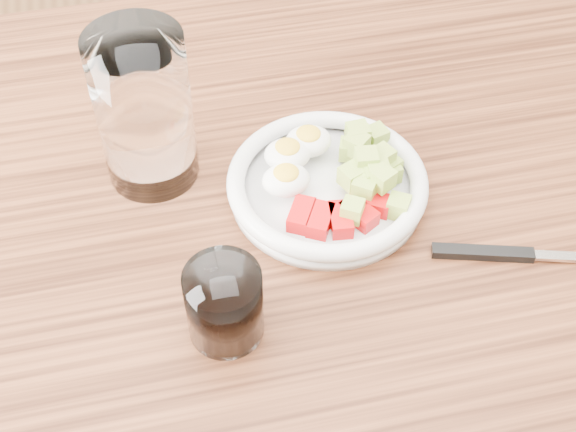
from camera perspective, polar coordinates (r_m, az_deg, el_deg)
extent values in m
cube|color=brown|center=(0.79, 0.87, -2.80)|extent=(1.50, 0.90, 0.04)
cylinder|color=silver|center=(0.81, 2.78, 1.75)|extent=(0.19, 0.19, 0.01)
torus|color=silver|center=(0.80, 2.82, 2.47)|extent=(0.20, 0.20, 0.02)
cube|color=red|center=(0.77, 0.95, 0.08)|extent=(0.04, 0.04, 0.02)
cube|color=red|center=(0.77, 2.32, -0.30)|extent=(0.04, 0.04, 0.02)
cube|color=red|center=(0.77, 3.77, -0.26)|extent=(0.02, 0.04, 0.02)
cube|color=red|center=(0.78, 5.06, 0.17)|extent=(0.04, 0.04, 0.02)
cube|color=red|center=(0.79, 5.98, 0.94)|extent=(0.04, 0.04, 0.02)
ellipsoid|color=white|center=(0.81, -0.03, 4.42)|extent=(0.05, 0.04, 0.03)
ellipsoid|color=yellow|center=(0.81, -0.03, 4.95)|extent=(0.03, 0.03, 0.01)
ellipsoid|color=white|center=(0.83, 1.45, 5.34)|extent=(0.05, 0.04, 0.03)
ellipsoid|color=yellow|center=(0.82, 1.47, 5.87)|extent=(0.03, 0.03, 0.01)
ellipsoid|color=white|center=(0.79, -0.13, 2.56)|extent=(0.05, 0.04, 0.03)
ellipsoid|color=yellow|center=(0.78, -0.13, 3.10)|extent=(0.03, 0.03, 0.01)
cube|color=#B4CC4E|center=(0.83, 4.98, 5.80)|extent=(0.02, 0.02, 0.02)
cube|color=#B4CC4E|center=(0.79, 5.92, 2.03)|extent=(0.02, 0.02, 0.02)
cube|color=#B4CC4E|center=(0.81, 6.97, 2.99)|extent=(0.02, 0.02, 0.02)
cube|color=#B4CC4E|center=(0.79, 5.58, 3.92)|extent=(0.02, 0.02, 0.02)
cube|color=#B4CC4E|center=(0.78, 6.73, 2.66)|extent=(0.03, 0.03, 0.02)
cube|color=#B4CC4E|center=(0.82, 4.90, 5.07)|extent=(0.03, 0.03, 0.02)
cube|color=#B4CC4E|center=(0.76, 4.60, 0.40)|extent=(0.03, 0.03, 0.02)
cube|color=#B4CC4E|center=(0.83, 4.36, 4.74)|extent=(0.02, 0.02, 0.02)
cube|color=#B4CC4E|center=(0.79, 5.88, 2.82)|extent=(0.02, 0.02, 0.02)
cube|color=#B4CC4E|center=(0.78, 7.85, 0.66)|extent=(0.03, 0.03, 0.02)
cube|color=#B4CC4E|center=(0.79, 6.09, 2.85)|extent=(0.02, 0.02, 0.02)
cube|color=#B4CC4E|center=(0.83, 4.95, 5.70)|extent=(0.03, 0.03, 0.02)
cube|color=#B4CC4E|center=(0.81, 7.29, 3.12)|extent=(0.02, 0.02, 0.02)
cube|color=#B4CC4E|center=(0.81, 6.74, 4.16)|extent=(0.03, 0.03, 0.02)
cube|color=#B4CC4E|center=(0.82, 7.11, 3.48)|extent=(0.03, 0.03, 0.02)
cube|color=#B4CC4E|center=(0.79, 6.39, 3.22)|extent=(0.02, 0.02, 0.02)
cube|color=#B4CC4E|center=(0.78, 5.47, 2.01)|extent=(0.03, 0.03, 0.02)
cube|color=#B4CC4E|center=(0.84, 6.29, 5.64)|extent=(0.03, 0.03, 0.02)
cube|color=#B4CC4E|center=(0.79, 4.53, 2.82)|extent=(0.03, 0.03, 0.02)
cube|color=black|center=(0.78, 13.68, -2.56)|extent=(0.10, 0.04, 0.01)
cube|color=silver|center=(0.80, 19.01, -2.76)|extent=(0.06, 0.03, 0.00)
cylinder|color=white|center=(0.79, -10.21, 7.44)|extent=(0.09, 0.09, 0.17)
cylinder|color=white|center=(0.69, -4.55, -6.23)|extent=(0.07, 0.07, 0.08)
cylinder|color=black|center=(0.69, -4.54, -6.32)|extent=(0.06, 0.06, 0.06)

